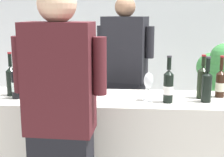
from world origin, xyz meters
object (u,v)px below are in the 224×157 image
at_px(wine_bottle_1, 202,81).
at_px(person_guest, 61,134).
at_px(wine_bottle_0, 16,83).
at_px(wine_bottle_3, 11,80).
at_px(wine_bottle_4, 220,83).
at_px(ice_bucket, 55,84).
at_px(wine_bottle_2, 168,86).
at_px(potted_shrub, 220,85).
at_px(wine_bottle_6, 207,85).
at_px(person_server, 124,88).
at_px(wine_glass, 148,82).

height_order(wine_bottle_1, person_guest, person_guest).
height_order(wine_bottle_0, wine_bottle_3, wine_bottle_0).
height_order(wine_bottle_4, ice_bucket, wine_bottle_4).
height_order(wine_bottle_2, wine_bottle_4, wine_bottle_2).
distance_m(wine_bottle_0, potted_shrub, 2.36).
bearing_deg(wine_bottle_6, person_server, 131.13).
bearing_deg(wine_glass, person_guest, -134.53).
height_order(wine_bottle_4, potted_shrub, wine_bottle_4).
bearing_deg(potted_shrub, ice_bucket, -138.24).
xyz_separation_m(wine_bottle_0, ice_bucket, (0.30, -0.02, -0.00)).
height_order(ice_bucket, person_server, person_server).
relative_size(wine_bottle_2, person_guest, 0.20).
bearing_deg(wine_bottle_2, person_guest, -143.45).
bearing_deg(ice_bucket, wine_bottle_2, -0.02).
xyz_separation_m(wine_bottle_0, wine_glass, (1.00, 0.02, 0.02)).
distance_m(person_guest, potted_shrub, 2.38).
bearing_deg(wine_bottle_0, wine_bottle_4, 6.02).
bearing_deg(wine_bottle_3, wine_bottle_6, -2.55).
distance_m(wine_bottle_6, ice_bucket, 1.12).
xyz_separation_m(ice_bucket, person_guest, (0.16, -0.50, -0.19)).
distance_m(wine_bottle_2, potted_shrub, 1.62).
bearing_deg(wine_bottle_6, potted_shrub, 71.35).
bearing_deg(potted_shrub, wine_glass, -122.89).
xyz_separation_m(wine_bottle_1, wine_bottle_3, (-1.48, -0.04, -0.01)).
bearing_deg(wine_bottle_1, wine_glass, -166.22).
bearing_deg(potted_shrub, wine_bottle_3, -146.27).
bearing_deg(person_server, wine_glass, -74.05).
height_order(person_guest, potted_shrub, person_guest).
xyz_separation_m(wine_bottle_6, person_guest, (-0.95, -0.54, -0.20)).
distance_m(wine_bottle_1, wine_bottle_6, 0.11).
distance_m(wine_bottle_2, ice_bucket, 0.84).
xyz_separation_m(wine_bottle_1, potted_shrub, (0.47, 1.27, -0.32)).
bearing_deg(wine_bottle_6, wine_bottle_4, 47.78).
distance_m(wine_glass, person_server, 0.78).
relative_size(wine_bottle_3, potted_shrub, 0.28).
height_order(wine_bottle_1, wine_bottle_4, wine_bottle_1).
relative_size(wine_bottle_2, wine_bottle_3, 1.00).
relative_size(wine_bottle_4, wine_glass, 1.53).
bearing_deg(person_server, wine_bottle_4, -36.65).
bearing_deg(wine_bottle_1, person_guest, -145.80).
relative_size(wine_bottle_0, wine_glass, 1.67).
bearing_deg(ice_bucket, person_server, 56.97).
distance_m(wine_bottle_2, wine_bottle_3, 1.22).
bearing_deg(wine_bottle_2, wine_bottle_1, 27.76).
bearing_deg(wine_bottle_4, wine_glass, -165.30).
height_order(ice_bucket, potted_shrub, potted_shrub).
bearing_deg(person_server, wine_bottle_1, -44.83).
relative_size(wine_bottle_3, person_server, 0.20).
distance_m(wine_bottle_2, wine_bottle_6, 0.28).
bearing_deg(wine_bottle_3, wine_bottle_0, -48.46).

